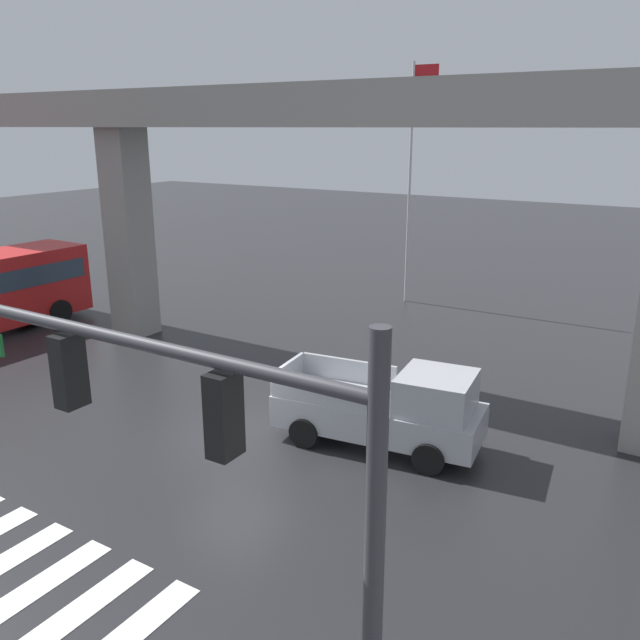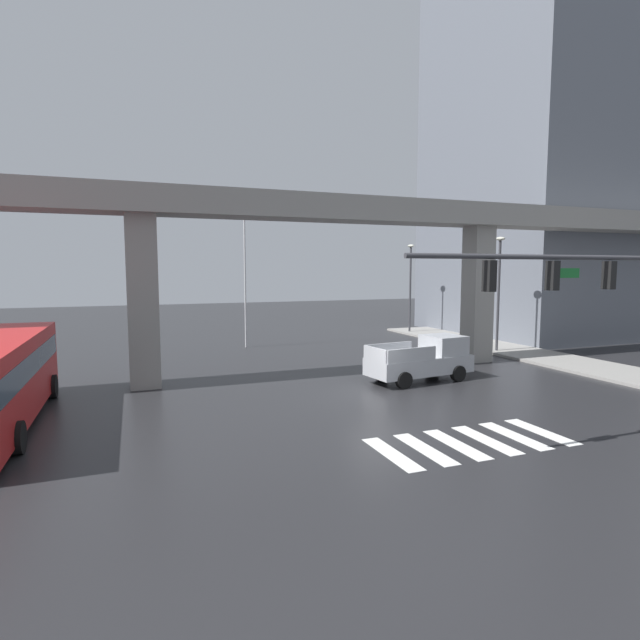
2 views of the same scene
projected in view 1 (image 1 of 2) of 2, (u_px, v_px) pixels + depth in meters
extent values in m
plane|color=#232326|center=(233.00, 442.00, 16.57)|extent=(120.00, 120.00, 0.00)
cube|color=silver|center=(38.00, 587.00, 11.37)|extent=(0.55, 2.80, 0.01)
cube|color=silver|center=(80.00, 610.00, 10.81)|extent=(0.55, 2.80, 0.01)
cube|color=silver|center=(127.00, 637.00, 10.26)|extent=(0.55, 2.80, 0.01)
cube|color=gray|center=(340.00, 105.00, 18.50)|extent=(56.66, 2.28, 1.20)
cube|color=gray|center=(129.00, 235.00, 24.28)|extent=(1.30, 1.30, 7.64)
cube|color=#A8AAAF|center=(378.00, 415.00, 16.30)|extent=(5.29, 2.51, 0.80)
cube|color=#A8AAAF|center=(436.00, 393.00, 15.48)|extent=(1.90, 1.94, 0.90)
cube|color=#3F5160|center=(456.00, 396.00, 15.29)|extent=(0.30, 1.67, 0.77)
cube|color=#A8AAAF|center=(349.00, 370.00, 17.33)|extent=(2.64, 0.42, 0.60)
cube|color=#A8AAAF|center=(321.00, 394.00, 15.80)|extent=(2.64, 0.42, 0.60)
cube|color=#A8AAAF|center=(288.00, 373.00, 17.11)|extent=(0.31, 1.75, 0.60)
cylinder|color=black|center=(448.00, 427.00, 16.57)|extent=(0.79, 0.37, 0.76)
cylinder|color=black|center=(429.00, 458.00, 15.00)|extent=(0.79, 0.37, 0.76)
cylinder|color=black|center=(334.00, 405.00, 17.84)|extent=(0.79, 0.37, 0.76)
cylinder|color=black|center=(305.00, 432.00, 16.27)|extent=(0.79, 0.37, 0.76)
cube|color=#2D3D4C|center=(69.00, 265.00, 27.99)|extent=(2.25, 0.12, 1.49)
cylinder|color=black|center=(23.00, 303.00, 27.77)|extent=(0.37, 0.97, 0.96)
cylinder|color=black|center=(60.00, 312.00, 26.50)|extent=(0.37, 0.97, 0.96)
cube|color=black|center=(224.00, 415.00, 6.13)|extent=(0.24, 0.32, 0.84)
sphere|color=red|center=(223.00, 389.00, 6.05)|extent=(0.17, 0.17, 0.17)
cube|color=black|center=(69.00, 371.00, 7.24)|extent=(0.24, 0.32, 0.84)
sphere|color=red|center=(67.00, 348.00, 7.16)|extent=(0.17, 0.17, 0.17)
cylinder|color=silver|center=(409.00, 187.00, 28.50)|extent=(0.12, 0.12, 10.25)
cube|color=red|center=(426.00, 73.00, 26.91)|extent=(1.10, 0.04, 0.70)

